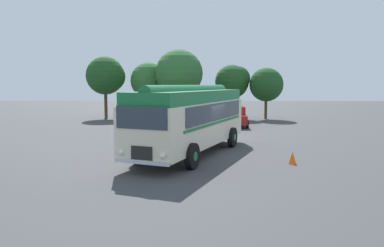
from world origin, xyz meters
The scene contains 11 objects.
ground_plane centered at (0.00, 0.00, 0.00)m, with size 120.00×120.00×0.00m, color #3D3D3F.
vintage_bus centered at (-0.56, -0.16, 1.89)m, with size 5.98×10.28×3.49m.
car_near_left centered at (0.22, 12.03, 0.85)m, with size 1.98×4.21×1.66m.
car_mid_left centered at (2.93, 12.41, 0.85)m, with size 2.11×4.28×1.66m.
box_van centered at (-2.43, 12.36, 1.36)m, with size 2.37×5.79×2.50m.
tree_far_left centered at (-9.51, 19.51, 4.36)m, with size 3.99×3.87×6.33m.
tree_left_of_centre centered at (-5.18, 19.81, 3.84)m, with size 3.71×3.71×5.75m.
tree_centre centered at (-2.17, 18.48, 4.54)m, with size 4.72×4.72×6.95m.
tree_right_of_centre centered at (3.44, 19.67, 3.85)m, with size 3.56×3.46×5.50m.
tree_far_right centered at (6.57, 19.13, 3.47)m, with size 3.39×3.39×5.17m.
traffic_cone centered at (3.97, -2.42, 0.28)m, with size 0.36×0.36×0.55m, color orange.
Camera 1 is at (-0.27, -18.84, 3.53)m, focal length 35.00 mm.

